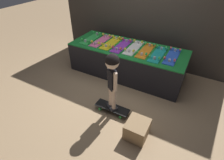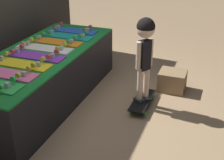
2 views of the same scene
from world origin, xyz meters
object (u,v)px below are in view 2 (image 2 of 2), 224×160
Objects in this scene: skateboard_pink_on_rack at (4,73)px; skateboard_blue_on_rack at (73,30)px; skateboard_orange_on_rack at (55,41)px; skateboard_teal_on_rack at (67,36)px; child at (145,44)px; skateboard_white_on_rack at (44,48)px; skateboard_purple_on_rack at (35,55)px; skateboard_on_floor at (142,101)px; skateboard_yellow_on_rack at (20,63)px; storage_box at (172,81)px.

skateboard_pink_on_rack and skateboard_blue_on_rack have the same top height.
skateboard_pink_on_rack is 1.05m from skateboard_orange_on_rack.
child reaches higher than skateboard_teal_on_rack.
skateboard_teal_on_rack is at bearing -8.08° from skateboard_orange_on_rack.
skateboard_white_on_rack is 1.00× the size of skateboard_orange_on_rack.
skateboard_purple_on_rack is at bearing 141.44° from child.
skateboard_purple_on_rack and skateboard_white_on_rack have the same top height.
skateboard_pink_on_rack is at bearing 159.82° from child.
skateboard_orange_on_rack is 1.18× the size of skateboard_on_floor.
skateboard_yellow_on_rack reaches higher than storage_box.
skateboard_yellow_on_rack is 1.32m from skateboard_blue_on_rack.
skateboard_blue_on_rack reaches higher than storage_box.
skateboard_white_on_rack and skateboard_orange_on_rack have the same top height.
skateboard_purple_on_rack is 1.00× the size of skateboard_blue_on_rack.
skateboard_white_on_rack is 1.75m from storage_box.
skateboard_white_on_rack is 0.26m from skateboard_orange_on_rack.
skateboard_purple_on_rack is 1.85m from storage_box.
skateboard_pink_on_rack and skateboard_purple_on_rack have the same top height.
skateboard_pink_on_rack and skateboard_orange_on_rack have the same top height.
skateboard_pink_on_rack and skateboard_teal_on_rack have the same top height.
child is at bearing -63.43° from skateboard_on_floor.
skateboard_on_floor is (0.16, -1.24, -0.60)m from skateboard_white_on_rack.
skateboard_pink_on_rack is 1.18× the size of skateboard_on_floor.
skateboard_orange_on_rack is at bearing 171.92° from skateboard_teal_on_rack.
storage_box is (0.46, -1.50, -0.54)m from skateboard_orange_on_rack.
skateboard_purple_on_rack is 1.00× the size of skateboard_white_on_rack.
child reaches higher than skateboard_blue_on_rack.
skateboard_yellow_on_rack is 1.00× the size of skateboard_blue_on_rack.
skateboard_purple_on_rack is at bearing -4.71° from skateboard_yellow_on_rack.
skateboard_purple_on_rack is (0.53, -0.02, 0.00)m from skateboard_pink_on_rack.
skateboard_yellow_on_rack is at bearing 130.13° from storage_box.
skateboard_teal_on_rack is 1.39m from skateboard_on_floor.
skateboard_blue_on_rack is 1.18× the size of skateboard_on_floor.
skateboard_purple_on_rack reaches higher than skateboard_on_floor.
child is (-0.63, -1.25, 0.14)m from skateboard_blue_on_rack.
skateboard_pink_on_rack reaches higher than storage_box.
child is (0.16, -1.24, 0.14)m from skateboard_white_on_rack.
skateboard_white_on_rack and skateboard_blue_on_rack have the same top height.
skateboard_orange_on_rack and skateboard_blue_on_rack have the same top height.
skateboard_purple_on_rack is 1.41m from skateboard_on_floor.
skateboard_teal_on_rack is 1.00× the size of skateboard_blue_on_rack.
skateboard_on_floor is at bearing 148.62° from child.
skateboard_teal_on_rack is (0.79, -0.01, 0.00)m from skateboard_purple_on_rack.
skateboard_pink_on_rack is 1.58m from skateboard_blue_on_rack.
skateboard_orange_on_rack is at bearing 117.28° from child.
storage_box reaches higher than skateboard_on_floor.
skateboard_yellow_on_rack is at bearing -0.35° from skateboard_pink_on_rack.
skateboard_pink_on_rack is 1.00× the size of skateboard_yellow_on_rack.
skateboard_teal_on_rack is 1.57m from storage_box.
skateboard_purple_on_rack is at bearing 179.54° from skateboard_teal_on_rack.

